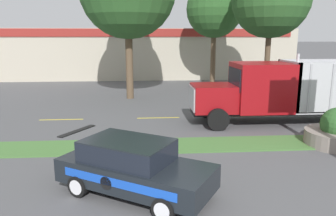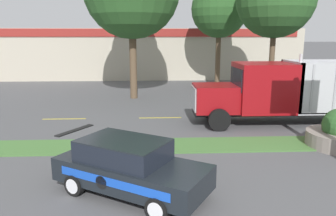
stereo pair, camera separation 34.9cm
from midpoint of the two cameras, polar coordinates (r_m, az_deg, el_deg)
grass_verge at (r=13.85m, az=-3.06°, el=-6.59°), size 120.00×1.90×0.06m
centre_line_3 at (r=19.21m, az=-18.57°, el=-1.92°), size 2.40×0.14×0.01m
centre_line_4 at (r=18.62m, az=-2.25°, el=-1.71°), size 2.40×0.14×0.01m
centre_line_5 at (r=19.57m, az=13.76°, el=-1.38°), size 2.40×0.14×0.01m
dump_truck_mid at (r=18.11m, az=17.68°, el=2.63°), size 10.77×2.86×3.70m
rally_car at (r=9.68m, az=-7.11°, el=-10.12°), size 4.81×3.97×1.64m
store_building_backdrop at (r=40.24m, az=-5.77°, el=9.64°), size 34.28×12.10×5.37m
tree_behind_right at (r=30.63m, az=7.77°, el=17.58°), size 5.01×5.01×10.66m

